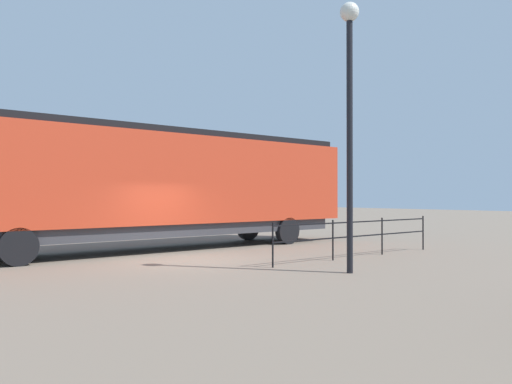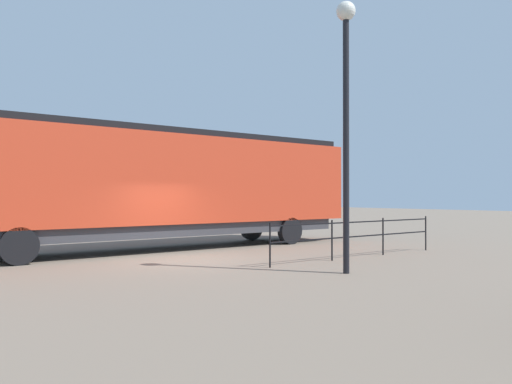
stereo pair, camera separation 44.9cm
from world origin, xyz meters
The scene contains 4 objects.
ground_plane centered at (0.00, 0.00, 0.00)m, with size 120.00×120.00×0.00m, color #756656.
locomotive centered at (-3.14, 1.43, 2.46)m, with size 2.95×16.24×4.43m.
lamp_post centered at (4.97, 1.98, 4.77)m, with size 0.50×0.50×7.02m.
platform_fence centered at (2.97, 4.77, 0.82)m, with size 0.05×7.43×1.25m.
Camera 1 is at (13.51, -8.06, 1.99)m, focal length 35.18 mm.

